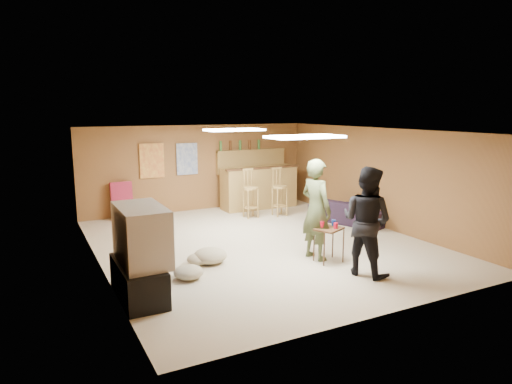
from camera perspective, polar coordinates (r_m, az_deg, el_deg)
name	(u,v)px	position (r m, az deg, el deg)	size (l,w,h in m)	color
ground	(261,244)	(9.00, 0.59, -6.48)	(7.00, 7.00, 0.00)	#C1B293
ceiling	(261,131)	(8.62, 0.61, 7.65)	(6.00, 7.00, 0.02)	silver
wall_back	(198,168)	(11.92, -7.28, 3.01)	(6.00, 0.02, 2.20)	brown
wall_front	(391,232)	(5.95, 16.58, -4.76)	(6.00, 0.02, 2.20)	brown
wall_left	(97,203)	(7.83, -19.21, -1.32)	(0.02, 7.00, 2.20)	brown
wall_right	(380,178)	(10.47, 15.29, 1.71)	(0.02, 7.00, 2.20)	brown
tv_stand	(139,280)	(6.68, -14.47, -10.64)	(0.55, 1.30, 0.50)	black
dvd_box	(154,284)	(6.77, -12.58, -11.20)	(0.35, 0.50, 0.08)	#B2B2B7
tv_body	(141,235)	(6.50, -14.13, -5.20)	(0.60, 1.10, 0.80)	#B2B2B7
tv_screen	(163,232)	(6.57, -11.49, -4.92)	(0.02, 0.95, 0.65)	navy
bar_counter	(259,187)	(12.10, 0.36, 0.57)	(2.00, 0.60, 1.10)	olive
bar_lip	(263,168)	(11.80, 0.93, 3.02)	(2.10, 0.12, 0.05)	#3E2513
bar_shelf	(251,150)	(12.37, -0.60, 5.23)	(2.00, 0.18, 0.05)	olive
bar_backing	(251,161)	(12.42, -0.64, 3.86)	(2.00, 0.14, 0.60)	olive
poster_left	(152,161)	(11.50, -12.88, 3.83)	(0.60, 0.03, 0.85)	#BF3F26
poster_right	(187,159)	(11.75, -8.62, 4.11)	(0.55, 0.03, 0.80)	#334C99
folding_chair_stack	(122,201)	(11.31, -16.42, -1.06)	(0.50, 0.14, 0.90)	#A11D3A
ceiling_panel_front	(305,137)	(7.33, 6.13, 6.88)	(1.20, 0.60, 0.04)	white
ceiling_panel_back	(234,130)	(9.70, -2.73, 7.77)	(1.20, 0.60, 0.04)	white
person_olive	(316,209)	(7.99, 7.52, -2.18)	(0.65, 0.42, 1.77)	#495330
person_black	(367,221)	(7.39, 13.65, -3.56)	(0.84, 0.66, 1.73)	black
sofa	(348,211)	(10.79, 11.44, -2.40)	(1.80, 0.70, 0.52)	black
tray_table	(329,245)	(8.00, 9.06, -6.54)	(0.46, 0.37, 0.60)	#3E2513
cup_red_near	(322,225)	(7.88, 8.26, -4.07)	(0.09, 0.09, 0.12)	red
cup_red_far	(336,226)	(7.89, 9.94, -4.17)	(0.07, 0.07, 0.10)	red
cup_blue	(334,223)	(8.08, 9.68, -3.81)	(0.07, 0.07, 0.10)	#163C9E
bar_stool_left	(251,195)	(11.01, -0.67, -0.42)	(0.35, 0.35, 1.09)	olive
bar_stool_right	(280,189)	(11.20, 2.98, 0.33)	(0.42, 0.42, 1.32)	olive
cushion_near_tv	(210,255)	(7.93, -5.74, -7.90)	(0.57, 0.57, 0.26)	tan
cushion_mid	(199,259)	(7.90, -7.18, -8.30)	(0.40, 0.40, 0.18)	tan
cushion_far	(189,272)	(7.27, -8.43, -9.89)	(0.47, 0.47, 0.21)	tan
bottle_row	(240,145)	(12.19, -1.99, 5.88)	(1.20, 0.08, 0.26)	#3F7233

